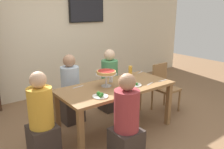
% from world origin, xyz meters
% --- Properties ---
extents(ground_plane, '(12.00, 12.00, 0.00)m').
position_xyz_m(ground_plane, '(0.00, 0.00, 0.00)').
color(ground_plane, '#846042').
extents(rear_partition, '(8.00, 0.12, 2.80)m').
position_xyz_m(rear_partition, '(0.00, 2.20, 1.40)').
color(rear_partition, beige).
rests_on(rear_partition, ground_plane).
extents(dining_table, '(1.74, 0.81, 0.74)m').
position_xyz_m(dining_table, '(0.00, 0.00, 0.65)').
color(dining_table, olive).
rests_on(dining_table, ground_plane).
extents(television, '(0.87, 0.05, 0.54)m').
position_xyz_m(television, '(0.78, 2.11, 1.81)').
color(television, black).
extents(diner_far_left, '(0.34, 0.34, 1.15)m').
position_xyz_m(diner_far_left, '(-0.40, 0.70, 0.49)').
color(diner_far_left, '#382D28').
rests_on(diner_far_left, ground_plane).
extents(diner_head_west, '(0.34, 0.34, 1.15)m').
position_xyz_m(diner_head_west, '(-1.16, -0.01, 0.49)').
color(diner_head_west, '#382D28').
rests_on(diner_head_west, ground_plane).
extents(diner_near_left, '(0.34, 0.34, 1.15)m').
position_xyz_m(diner_near_left, '(-0.38, -0.70, 0.49)').
color(diner_near_left, '#382D28').
rests_on(diner_near_left, ground_plane).
extents(diner_far_right, '(0.34, 0.34, 1.15)m').
position_xyz_m(diner_far_right, '(0.39, 0.70, 0.49)').
color(diner_far_right, '#382D28').
rests_on(diner_far_right, ground_plane).
extents(chair_head_east, '(0.40, 0.40, 0.87)m').
position_xyz_m(chair_head_east, '(1.19, 0.10, 0.49)').
color(chair_head_east, olive).
rests_on(chair_head_east, ground_plane).
extents(deep_dish_pizza_stand, '(0.31, 0.31, 0.24)m').
position_xyz_m(deep_dish_pizza_stand, '(-0.13, 0.06, 0.94)').
color(deep_dish_pizza_stand, silver).
rests_on(deep_dish_pizza_stand, dining_table).
extents(salad_plate_near_diner, '(0.21, 0.21, 0.07)m').
position_xyz_m(salad_plate_near_diner, '(0.23, -0.15, 0.76)').
color(salad_plate_near_diner, white).
rests_on(salad_plate_near_diner, dining_table).
extents(salad_plate_far_diner, '(0.21, 0.21, 0.07)m').
position_xyz_m(salad_plate_far_diner, '(-0.45, -0.24, 0.76)').
color(salad_plate_far_diner, white).
rests_on(salad_plate_far_diner, dining_table).
extents(beer_glass_amber_tall, '(0.07, 0.07, 0.17)m').
position_xyz_m(beer_glass_amber_tall, '(0.53, 0.28, 0.82)').
color(beer_glass_amber_tall, gold).
rests_on(beer_glass_amber_tall, dining_table).
extents(water_glass_clear_near, '(0.06, 0.06, 0.10)m').
position_xyz_m(water_glass_clear_near, '(0.05, 0.19, 0.79)').
color(water_glass_clear_near, white).
rests_on(water_glass_clear_near, dining_table).
extents(cutlery_fork_near, '(0.18, 0.02, 0.00)m').
position_xyz_m(cutlery_fork_near, '(0.74, -0.25, 0.74)').
color(cutlery_fork_near, silver).
rests_on(cutlery_fork_near, dining_table).
extents(cutlery_knife_near, '(0.17, 0.08, 0.00)m').
position_xyz_m(cutlery_knife_near, '(0.80, 0.32, 0.74)').
color(cutlery_knife_near, silver).
rests_on(cutlery_knife_near, dining_table).
extents(cutlery_fork_far, '(0.18, 0.07, 0.00)m').
position_xyz_m(cutlery_fork_far, '(0.47, -0.24, 0.74)').
color(cutlery_fork_far, silver).
rests_on(cutlery_fork_far, dining_table).
extents(cutlery_knife_far, '(0.17, 0.08, 0.00)m').
position_xyz_m(cutlery_knife_far, '(0.01, -0.30, 0.74)').
color(cutlery_knife_far, silver).
rests_on(cutlery_knife_far, dining_table).
extents(cutlery_spare_fork, '(0.18, 0.04, 0.00)m').
position_xyz_m(cutlery_spare_fork, '(-0.48, 0.28, 0.74)').
color(cutlery_spare_fork, silver).
rests_on(cutlery_spare_fork, dining_table).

